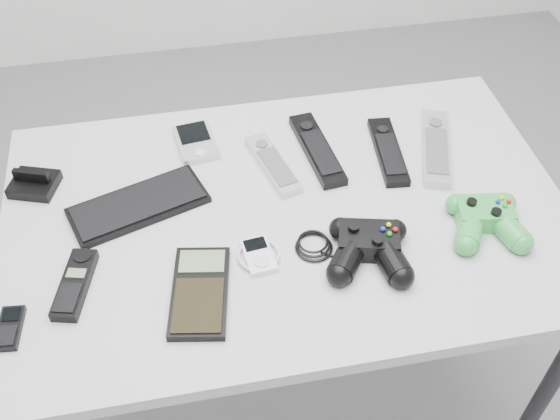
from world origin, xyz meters
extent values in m
plane|color=gray|center=(0.00, 0.00, 0.00)|extent=(3.50, 3.50, 0.00)
cube|color=#A5A5A8|center=(0.03, -0.08, 0.74)|extent=(1.13, 0.72, 0.03)
cylinder|color=black|center=(0.54, -0.39, 0.36)|extent=(0.04, 0.04, 0.72)
cylinder|color=black|center=(-0.48, 0.24, 0.36)|extent=(0.04, 0.04, 0.72)
cylinder|color=black|center=(0.54, 0.24, 0.36)|extent=(0.04, 0.04, 0.72)
cube|color=black|center=(-0.26, -0.01, 0.76)|extent=(0.29, 0.19, 0.02)
cube|color=black|center=(-0.47, 0.08, 0.78)|extent=(0.11, 0.10, 0.05)
cube|color=#BBBBC3|center=(-0.13, 0.16, 0.76)|extent=(0.10, 0.13, 0.02)
cube|color=#BBBBC3|center=(0.02, 0.05, 0.76)|extent=(0.09, 0.20, 0.02)
cube|color=black|center=(0.13, 0.08, 0.77)|extent=(0.08, 0.24, 0.02)
cube|color=black|center=(0.28, 0.05, 0.76)|extent=(0.07, 0.22, 0.02)
cube|color=#B2B2B9|center=(0.38, 0.04, 0.77)|extent=(0.13, 0.25, 0.02)
cube|color=black|center=(-0.49, -0.26, 0.76)|extent=(0.05, 0.09, 0.01)
cube|color=black|center=(-0.38, -0.19, 0.77)|extent=(0.08, 0.16, 0.02)
cube|color=black|center=(-0.16, -0.25, 0.76)|extent=(0.13, 0.21, 0.02)
cube|color=white|center=(-0.05, -0.19, 0.76)|extent=(0.09, 0.09, 0.02)
camera|label=1|loc=(-0.15, -0.96, 1.70)|focal=42.00mm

